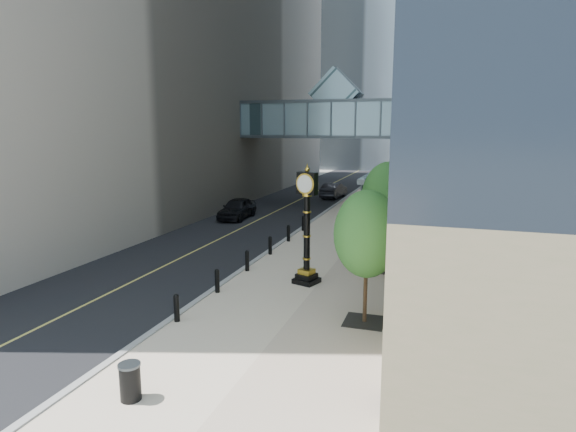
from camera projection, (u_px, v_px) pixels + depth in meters
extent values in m
plane|color=gray|center=(236.00, 345.00, 15.22)|extent=(320.00, 320.00, 0.00)
cube|color=black|center=(323.00, 188.00, 54.77)|extent=(8.00, 180.00, 0.02)
cube|color=beige|center=(395.00, 191.00, 52.34)|extent=(8.00, 180.00, 0.06)
cube|color=gray|center=(358.00, 189.00, 53.55)|extent=(0.25, 180.00, 0.07)
cube|color=#91A6B7|center=(403.00, 26.00, 123.45)|extent=(22.00, 22.00, 65.00)
cube|color=slate|center=(336.00, 119.00, 40.97)|extent=(17.00, 4.00, 3.00)
cube|color=#383F44|center=(336.00, 136.00, 41.24)|extent=(17.00, 4.20, 0.25)
cube|color=#383F44|center=(337.00, 102.00, 40.71)|extent=(17.00, 4.20, 0.25)
cube|color=slate|center=(337.00, 94.00, 40.59)|extent=(4.24, 3.00, 4.24)
cube|color=#383F44|center=(396.00, 175.00, 26.50)|extent=(3.00, 8.00, 0.25)
cube|color=slate|center=(397.00, 173.00, 26.47)|extent=(2.80, 7.80, 0.06)
cylinder|color=#383F44|center=(361.00, 224.00, 23.81)|extent=(0.12, 0.12, 4.20)
cylinder|color=#383F44|center=(380.00, 202.00, 30.74)|extent=(0.12, 0.12, 4.20)
cylinder|color=black|center=(177.00, 309.00, 16.88)|extent=(0.20, 0.20, 0.90)
cylinder|color=black|center=(217.00, 282.00, 19.88)|extent=(0.20, 0.20, 0.90)
cylinder|color=black|center=(247.00, 262.00, 22.87)|extent=(0.20, 0.20, 0.90)
cylinder|color=black|center=(270.00, 246.00, 25.86)|extent=(0.20, 0.20, 0.90)
cylinder|color=black|center=(288.00, 234.00, 28.86)|extent=(0.20, 0.20, 0.90)
cylinder|color=black|center=(303.00, 224.00, 31.85)|extent=(0.20, 0.20, 0.90)
cube|color=black|center=(364.00, 321.00, 16.92)|extent=(1.40, 1.40, 0.02)
cylinder|color=#412D1B|center=(365.00, 288.00, 16.70)|extent=(0.14, 0.14, 2.49)
ellipsoid|color=#2A6224|center=(367.00, 234.00, 16.35)|extent=(2.28, 2.28, 3.04)
cube|color=black|center=(386.00, 270.00, 23.01)|extent=(1.40, 1.40, 0.02)
cylinder|color=#412D1B|center=(387.00, 242.00, 22.76)|extent=(0.14, 0.14, 2.77)
ellipsoid|color=#2A6224|center=(389.00, 198.00, 22.37)|extent=(2.53, 2.53, 3.38)
cube|color=black|center=(399.00, 240.00, 29.09)|extent=(1.40, 1.40, 0.02)
cylinder|color=#412D1B|center=(399.00, 221.00, 28.87)|extent=(0.14, 0.14, 2.43)
ellipsoid|color=#2A6224|center=(401.00, 190.00, 28.53)|extent=(2.22, 2.22, 2.97)
cube|color=black|center=(407.00, 221.00, 35.17)|extent=(1.40, 1.40, 0.02)
cylinder|color=#412D1B|center=(408.00, 203.00, 34.93)|extent=(0.14, 0.14, 2.66)
ellipsoid|color=#2A6224|center=(409.00, 175.00, 34.56)|extent=(2.44, 2.44, 3.25)
cube|color=black|center=(413.00, 207.00, 41.25)|extent=(1.40, 1.40, 0.02)
cylinder|color=#412D1B|center=(413.00, 192.00, 41.02)|extent=(0.14, 0.14, 2.64)
ellipsoid|color=#2A6224|center=(414.00, 168.00, 40.65)|extent=(2.42, 2.42, 3.23)
cube|color=black|center=(306.00, 281.00, 21.14)|extent=(1.20, 1.20, 0.21)
cube|color=black|center=(307.00, 276.00, 21.11)|extent=(0.94, 0.94, 0.21)
cube|color=gold|center=(307.00, 271.00, 21.07)|extent=(0.74, 0.74, 0.21)
cylinder|color=black|center=(307.00, 232.00, 20.75)|extent=(0.28, 0.28, 3.29)
cube|color=black|center=(307.00, 183.00, 20.37)|extent=(0.96, 0.58, 0.95)
cylinder|color=white|center=(308.00, 183.00, 20.54)|extent=(0.72, 0.27, 0.74)
cylinder|color=white|center=(306.00, 184.00, 20.20)|extent=(0.72, 0.27, 0.74)
sphere|color=gold|center=(307.00, 170.00, 20.26)|extent=(0.21, 0.21, 0.21)
cylinder|color=black|center=(130.00, 383.00, 12.00)|extent=(0.57, 0.57, 0.90)
imported|color=#A6A098|center=(364.00, 253.00, 23.20)|extent=(0.65, 0.53, 1.53)
imported|color=black|center=(237.00, 208.00, 36.31)|extent=(2.02, 4.62, 1.55)
imported|color=black|center=(334.00, 190.00, 47.20)|extent=(1.94, 4.53, 1.45)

